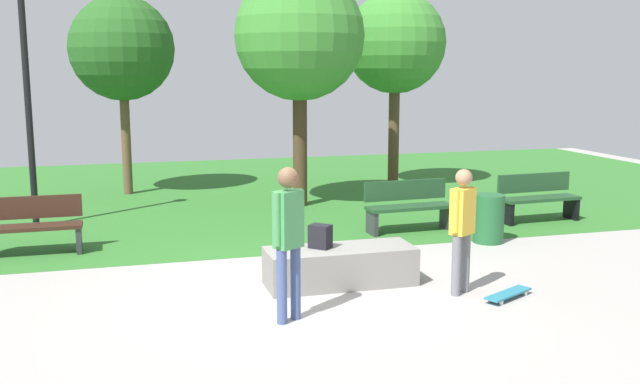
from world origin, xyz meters
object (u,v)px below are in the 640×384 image
at_px(park_bench_near_path, 408,205).
at_px(lamp_post, 26,69).
at_px(skateboard_by_ledge, 508,294).
at_px(tree_leaning_ash, 395,44).
at_px(park_bench_near_lamppost, 538,196).
at_px(tree_slender_maple, 299,37).
at_px(skater_watching, 288,231).
at_px(concrete_ledge, 340,266).
at_px(park_bench_far_left, 29,225).
at_px(skater_performing_trick, 462,222).
at_px(backpack_on_ledge, 320,236).
at_px(tree_broad_elm, 122,49).
at_px(trash_bin, 489,219).

height_order(park_bench_near_path, lamp_post, lamp_post).
relative_size(skateboard_by_ledge, tree_leaning_ash, 0.17).
height_order(park_bench_near_lamppost, tree_slender_maple, tree_slender_maple).
height_order(skateboard_by_ledge, lamp_post, lamp_post).
distance_m(skater_watching, park_bench_near_path, 5.12).
bearing_deg(park_bench_near_path, lamp_post, 161.20).
distance_m(park_bench_near_lamppost, tree_slender_maple, 5.77).
xyz_separation_m(concrete_ledge, skater_watching, (-1.00, -1.21, 0.82)).
height_order(skateboard_by_ledge, park_bench_far_left, park_bench_far_left).
distance_m(skater_performing_trick, park_bench_near_path, 3.70).
height_order(concrete_ledge, tree_slender_maple, tree_slender_maple).
distance_m(backpack_on_ledge, lamp_post, 6.78).
bearing_deg(park_bench_near_path, park_bench_near_lamppost, 2.55).
bearing_deg(tree_leaning_ash, tree_broad_elm, 173.24).
bearing_deg(park_bench_far_left, skater_watching, -51.64).
height_order(backpack_on_ledge, park_bench_near_lamppost, park_bench_near_lamppost).
height_order(backpack_on_ledge, skateboard_by_ledge, backpack_on_ledge).
xyz_separation_m(tree_broad_elm, tree_slender_maple, (3.53, -2.51, 0.22)).
bearing_deg(skateboard_by_ledge, park_bench_far_left, 146.52).
distance_m(backpack_on_ledge, skater_watching, 1.53).
bearing_deg(park_bench_far_left, park_bench_near_path, -0.89).
bearing_deg(skater_watching, concrete_ledge, 50.29).
bearing_deg(tree_leaning_ash, trash_bin, -95.63).
xyz_separation_m(skater_watching, park_bench_far_left, (-3.23, 4.08, -0.59)).
xyz_separation_m(skater_watching, park_bench_near_lamppost, (5.89, 4.11, -0.59)).
bearing_deg(park_bench_near_path, tree_leaning_ash, 71.64).
xyz_separation_m(skater_performing_trick, park_bench_far_left, (-5.63, 3.68, -0.48)).
height_order(concrete_ledge, trash_bin, trash_bin).
height_order(skater_performing_trick, tree_broad_elm, tree_broad_elm).
bearing_deg(tree_leaning_ash, skater_watching, -118.59).
height_order(backpack_on_ledge, tree_broad_elm, tree_broad_elm).
relative_size(skater_watching, park_bench_near_lamppost, 1.12).
relative_size(backpack_on_ledge, lamp_post, 0.07).
relative_size(park_bench_near_path, park_bench_near_lamppost, 1.00).
xyz_separation_m(tree_leaning_ash, lamp_post, (-8.07, -2.44, -0.60)).
xyz_separation_m(backpack_on_ledge, tree_leaning_ash, (3.97, 7.37, 2.81)).
bearing_deg(trash_bin, backpack_on_ledge, -155.53).
xyz_separation_m(park_bench_near_path, tree_broad_elm, (-4.80, 5.41, 2.86)).
relative_size(park_bench_near_lamppost, lamp_post, 0.34).
distance_m(skateboard_by_ledge, tree_leaning_ash, 9.44).
bearing_deg(park_bench_far_left, skateboard_by_ledge, -33.48).
distance_m(concrete_ledge, skater_performing_trick, 1.76).
relative_size(skater_watching, skateboard_by_ledge, 2.26).
relative_size(concrete_ledge, trash_bin, 2.47).
xyz_separation_m(backpack_on_ledge, park_bench_far_left, (-3.97, 2.81, -0.19)).
height_order(concrete_ledge, tree_leaning_ash, tree_leaning_ash).
height_order(tree_broad_elm, tree_slender_maple, tree_slender_maple).
distance_m(concrete_ledge, park_bench_far_left, 5.13).
bearing_deg(skater_performing_trick, park_bench_far_left, 146.81).
bearing_deg(trash_bin, tree_broad_elm, 131.30).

